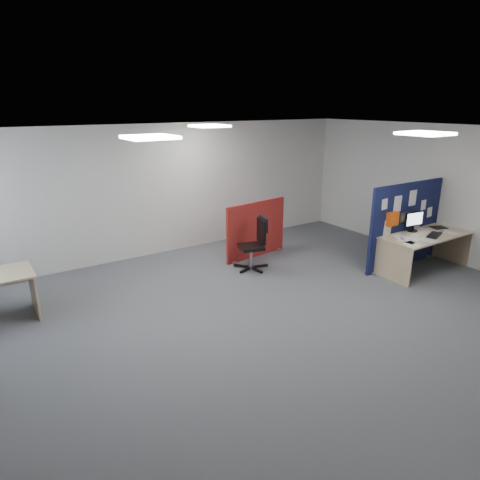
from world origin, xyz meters
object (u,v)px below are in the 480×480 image
main_desk (423,242)px  monitor_main (414,221)px  red_divider (256,230)px  office_chair (256,240)px  navy_divider (405,225)px

main_desk → monitor_main: (-0.07, 0.20, 0.38)m
main_desk → red_divider: red_divider is taller
monitor_main → red_divider: red_divider is taller
monitor_main → office_chair: size_ratio=0.43×
navy_divider → office_chair: 2.90m
office_chair → red_divider: bearing=70.2°
red_divider → office_chair: (-0.40, -0.56, 0.00)m
office_chair → main_desk: bearing=-19.0°
monitor_main → red_divider: (-2.14, 2.16, -0.37)m
main_desk → red_divider: bearing=133.1°
main_desk → red_divider: size_ratio=1.23×
red_divider → office_chair: size_ratio=1.54×
navy_divider → monitor_main: bearing=-72.4°
navy_divider → main_desk: bearing=-71.8°
red_divider → navy_divider: bearing=-51.0°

